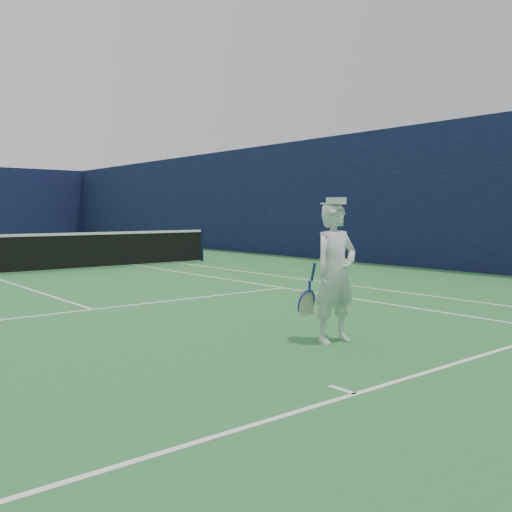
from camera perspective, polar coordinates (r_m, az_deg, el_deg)
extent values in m
cube|color=white|center=(5.10, 9.90, -13.46)|extent=(11.03, 0.06, 0.01)
cube|color=white|center=(17.69, -7.87, -0.68)|extent=(0.06, 23.83, 0.01)
cube|color=white|center=(17.02, -11.81, -0.93)|extent=(0.06, 23.77, 0.01)
cube|color=white|center=(9.53, -16.01, -5.18)|extent=(8.23, 0.06, 0.01)
cube|color=white|center=(5.20, 8.62, -13.11)|extent=(0.06, 0.30, 0.01)
cube|color=#0E1435|center=(20.35, 3.04, 5.65)|extent=(0.12, 36.12, 4.00)
cylinder|color=#141E4C|center=(18.14, -5.43, 1.15)|extent=(0.09, 0.09, 1.07)
imported|color=white|center=(6.87, 7.94, -1.69)|extent=(0.64, 0.44, 1.68)
cylinder|color=white|center=(6.83, 8.02, 5.48)|extent=(0.24, 0.24, 0.08)
cube|color=white|center=(6.93, 7.28, 5.22)|extent=(0.19, 0.11, 0.02)
cylinder|color=navy|center=(6.74, 5.75, -1.59)|extent=(0.04, 0.09, 0.22)
cube|color=#1C2698|center=(6.80, 5.38, -3.05)|extent=(0.02, 0.02, 0.14)
torus|color=#1C2698|center=(6.88, 5.07, -4.69)|extent=(0.30, 0.12, 0.29)
cube|color=beige|center=(6.88, 5.07, -4.69)|extent=(0.22, 0.02, 0.30)
sphere|color=yellow|center=(7.11, 8.92, -0.82)|extent=(0.07, 0.07, 0.07)
sphere|color=yellow|center=(7.16, 9.07, -0.55)|extent=(0.07, 0.07, 0.07)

